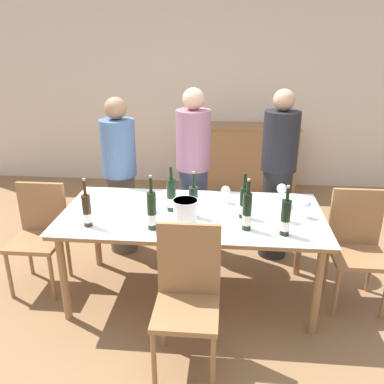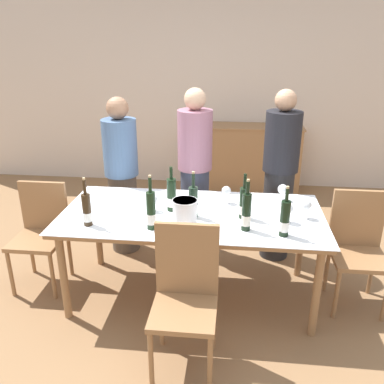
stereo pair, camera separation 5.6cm
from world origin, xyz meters
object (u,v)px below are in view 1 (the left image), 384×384
at_px(wine_glass_0, 288,208).
at_px(person_host, 120,178).
at_px(dining_table, 192,220).
at_px(wine_bottle_5, 171,196).
at_px(wine_bottle_4, 247,212).
at_px(ice_bucket, 185,212).
at_px(wine_bottle_0, 152,212).
at_px(person_guest_right, 278,177).
at_px(wine_bottle_1, 244,203).
at_px(wine_glass_4, 226,191).
at_px(wine_glass_3, 153,201).
at_px(wine_bottle_6, 285,219).
at_px(wine_glass_1, 282,189).
at_px(wine_bottle_3, 193,203).
at_px(chair_left_end, 40,229).
at_px(sideboard_cabinet, 246,158).
at_px(wine_glass_2, 306,204).
at_px(wine_bottle_2, 87,211).
at_px(chair_right_end, 357,241).
at_px(person_guest_left, 193,174).
at_px(chair_near_front, 188,290).

distance_m(wine_glass_0, person_host, 1.72).
bearing_deg(dining_table, wine_bottle_5, 167.79).
relative_size(wine_bottle_4, wine_bottle_5, 1.06).
relative_size(ice_bucket, wine_bottle_0, 0.48).
bearing_deg(person_host, dining_table, -43.57).
bearing_deg(wine_bottle_4, wine_bottle_5, 153.98).
distance_m(person_host, person_guest_right, 1.53).
bearing_deg(wine_bottle_4, wine_bottle_1, 94.17).
distance_m(ice_bucket, wine_glass_4, 0.54).
bearing_deg(wine_glass_3, dining_table, -1.25).
relative_size(wine_bottle_0, person_guest_right, 0.25).
bearing_deg(wine_bottle_6, wine_glass_1, 85.48).
relative_size(wine_bottle_3, chair_left_end, 0.41).
xyz_separation_m(sideboard_cabinet, wine_glass_2, (0.35, -2.61, 0.41)).
bearing_deg(wine_bottle_6, person_guest_right, 86.60).
xyz_separation_m(wine_bottle_2, chair_right_end, (2.08, 0.39, -0.35)).
distance_m(sideboard_cabinet, wine_glass_1, 2.30).
distance_m(dining_table, wine_bottle_4, 0.53).
bearing_deg(sideboard_cabinet, wine_bottle_6, -86.97).
bearing_deg(wine_glass_4, wine_bottle_2, -152.00).
bearing_deg(ice_bucket, wine_bottle_6, -7.60).
distance_m(wine_glass_2, person_guest_right, 0.77).
height_order(wine_bottle_4, person_guest_left, person_guest_left).
bearing_deg(chair_near_front, wine_glass_2, 40.63).
relative_size(wine_bottle_1, wine_glass_0, 2.32).
relative_size(wine_glass_2, chair_near_front, 0.16).
bearing_deg(wine_bottle_0, wine_bottle_6, -0.30).
relative_size(wine_bottle_5, person_host, 0.24).
bearing_deg(wine_bottle_4, wine_bottle_0, -175.46).
bearing_deg(chair_right_end, person_host, 162.95).
distance_m(wine_bottle_0, chair_near_front, 0.63).
xyz_separation_m(wine_bottle_0, wine_bottle_6, (0.95, -0.00, -0.01)).
bearing_deg(ice_bucket, sideboard_cabinet, 78.75).
height_order(wine_bottle_1, wine_glass_1, wine_bottle_1).
bearing_deg(person_guest_right, person_host, -179.13).
distance_m(wine_bottle_1, person_guest_right, 0.88).
bearing_deg(wine_glass_0, wine_bottle_3, 178.03).
bearing_deg(wine_glass_2, person_host, 156.15).
bearing_deg(wine_bottle_2, wine_glass_4, 28.00).
xyz_separation_m(ice_bucket, chair_left_end, (-1.31, 0.30, -0.35)).
xyz_separation_m(wine_bottle_2, wine_glass_0, (1.48, 0.21, -0.01)).
bearing_deg(wine_glass_2, wine_glass_3, 179.90).
bearing_deg(wine_glass_2, wine_bottle_5, 178.28).
relative_size(wine_bottle_0, wine_bottle_5, 1.12).
relative_size(wine_bottle_5, person_guest_left, 0.22).
bearing_deg(wine_bottle_4, wine_bottle_2, -177.67).
height_order(wine_bottle_2, person_guest_right, person_guest_right).
bearing_deg(chair_left_end, sideboard_cabinet, 53.49).
bearing_deg(wine_glass_0, wine_bottle_0, -167.84).
distance_m(wine_bottle_4, wine_glass_1, 0.69).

